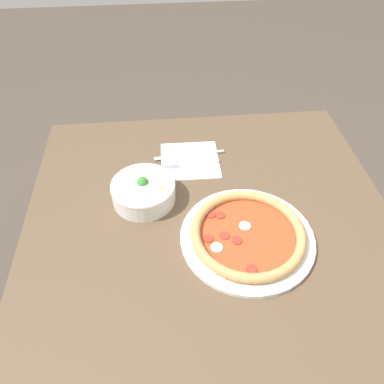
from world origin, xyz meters
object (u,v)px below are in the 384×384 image
Objects in this scene: pizza at (247,235)px; bowl at (143,190)px; knife at (192,155)px; fork at (191,165)px.

pizza is 1.92× the size of bowl.
knife is at bearing -40.70° from bowl.
pizza reaches higher than fork.
pizza is at bearing -122.90° from bowl.
knife is at bearing -103.66° from fork.
bowl is (0.17, 0.26, 0.02)m from pizza.
pizza is 0.31m from bowl.
bowl is at bearing 57.10° from pizza.
fork is 0.05m from knife.
bowl is at bearing 44.62° from knife.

